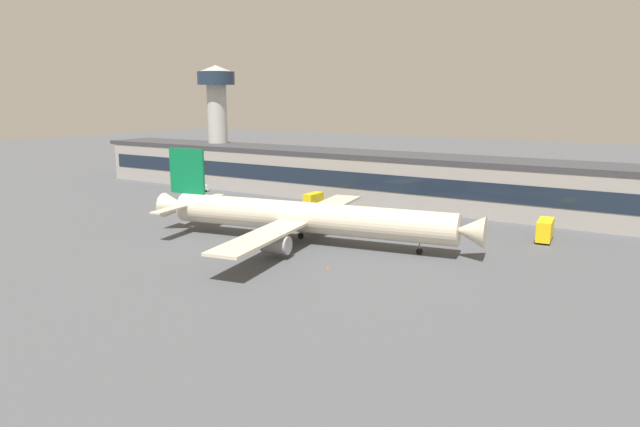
# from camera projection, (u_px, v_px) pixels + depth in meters

# --- Properties ---
(ground_plane) EXTENTS (600.00, 600.00, 0.00)m
(ground_plane) POSITION_uv_depth(u_px,v_px,m) (254.00, 243.00, 107.44)
(ground_plane) COLOR #4C4F54
(terminal_building) EXTENTS (194.42, 16.47, 12.80)m
(terminal_building) POSITION_uv_depth(u_px,v_px,m) (380.00, 177.00, 149.45)
(terminal_building) COLOR #9E9993
(terminal_building) RESTS_ON ground_plane
(airliner) EXTENTS (64.82, 55.83, 16.91)m
(airliner) POSITION_uv_depth(u_px,v_px,m) (304.00, 217.00, 107.09)
(airliner) COLOR beige
(airliner) RESTS_ON ground_plane
(control_tower) EXTENTS (11.58, 11.58, 36.83)m
(control_tower) POSITION_uv_depth(u_px,v_px,m) (217.00, 111.00, 179.92)
(control_tower) COLOR #B7B7B2
(control_tower) RESTS_ON ground_plane
(catering_truck) EXTENTS (3.30, 7.42, 4.15)m
(catering_truck) POSITION_uv_depth(u_px,v_px,m) (545.00, 229.00, 108.89)
(catering_truck) COLOR yellow
(catering_truck) RESTS_ON ground_plane
(stair_truck) EXTENTS (2.47, 6.01, 3.55)m
(stair_truck) POSITION_uv_depth(u_px,v_px,m) (313.00, 199.00, 142.52)
(stair_truck) COLOR yellow
(stair_truck) RESTS_ON ground_plane
(belt_loader) EXTENTS (3.04, 6.64, 1.95)m
(belt_loader) POSITION_uv_depth(u_px,v_px,m) (198.00, 189.00, 164.64)
(belt_loader) COLOR white
(belt_loader) RESTS_ON ground_plane
(traffic_cone_0) EXTENTS (0.46, 0.46, 0.58)m
(traffic_cone_0) POSITION_uv_depth(u_px,v_px,m) (328.00, 268.00, 91.04)
(traffic_cone_0) COLOR #F2590C
(traffic_cone_0) RESTS_ON ground_plane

